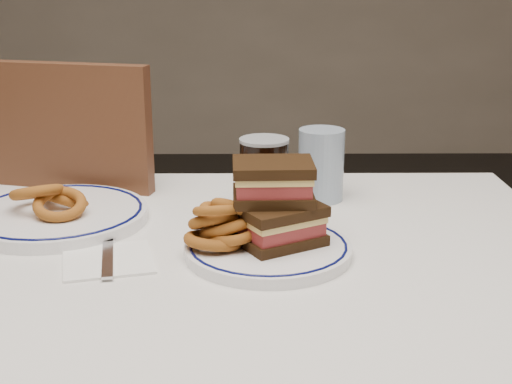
{
  "coord_description": "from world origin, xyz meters",
  "views": [
    {
      "loc": [
        0.13,
        -0.97,
        1.15
      ],
      "look_at": [
        0.14,
        -0.01,
        0.85
      ],
      "focal_mm": 50.0,
      "sensor_mm": 36.0,
      "label": 1
    }
  ],
  "objects_px": {
    "chair_far": "(81,262)",
    "beer_mug": "(266,178)",
    "main_plate": "(268,249)",
    "reuben_sandwich": "(276,203)",
    "far_plate": "(57,215)"
  },
  "relations": [
    {
      "from": "chair_far",
      "to": "main_plate",
      "type": "xyz_separation_m",
      "value": [
        0.4,
        -0.48,
        0.22
      ]
    },
    {
      "from": "chair_far",
      "to": "far_plate",
      "type": "bearing_deg",
      "value": -81.08
    },
    {
      "from": "chair_far",
      "to": "beer_mug",
      "type": "relative_size",
      "value": 7.23
    },
    {
      "from": "chair_far",
      "to": "reuben_sandwich",
      "type": "bearing_deg",
      "value": -48.54
    },
    {
      "from": "beer_mug",
      "to": "far_plate",
      "type": "xyz_separation_m",
      "value": [
        -0.35,
        -0.02,
        -0.06
      ]
    },
    {
      "from": "main_plate",
      "to": "chair_far",
      "type": "bearing_deg",
      "value": 129.84
    },
    {
      "from": "reuben_sandwich",
      "to": "main_plate",
      "type": "bearing_deg",
      "value": -132.25
    },
    {
      "from": "main_plate",
      "to": "reuben_sandwich",
      "type": "distance_m",
      "value": 0.07
    },
    {
      "from": "main_plate",
      "to": "far_plate",
      "type": "relative_size",
      "value": 0.83
    },
    {
      "from": "main_plate",
      "to": "reuben_sandwich",
      "type": "bearing_deg",
      "value": 47.75
    },
    {
      "from": "chair_far",
      "to": "beer_mug",
      "type": "bearing_deg",
      "value": -38.01
    },
    {
      "from": "main_plate",
      "to": "far_plate",
      "type": "distance_m",
      "value": 0.38
    },
    {
      "from": "chair_far",
      "to": "main_plate",
      "type": "relative_size",
      "value": 4.02
    },
    {
      "from": "chair_far",
      "to": "far_plate",
      "type": "distance_m",
      "value": 0.4
    },
    {
      "from": "chair_far",
      "to": "reuben_sandwich",
      "type": "xyz_separation_m",
      "value": [
        0.41,
        -0.46,
        0.29
      ]
    }
  ]
}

